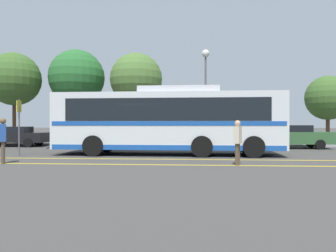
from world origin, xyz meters
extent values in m
plane|color=#423F3D|center=(0.00, 0.00, 0.00)|extent=(220.00, 220.00, 0.00)
cube|color=gold|center=(1.00, -2.16, 0.00)|extent=(31.22, 0.20, 0.01)
cube|color=gold|center=(1.00, -4.10, 0.00)|extent=(31.22, 0.20, 0.01)
cube|color=#99999E|center=(1.00, 6.32, 0.07)|extent=(39.22, 0.36, 0.15)
cube|color=silver|center=(1.00, 0.04, 1.70)|extent=(11.27, 2.74, 2.76)
cube|color=black|center=(1.00, 0.04, 2.23)|extent=(9.70, 2.75, 1.08)
cube|color=#194CA5|center=(1.00, 0.04, 1.57)|extent=(11.05, 2.77, 0.20)
cube|color=#194CA5|center=(1.00, 0.04, 0.44)|extent=(11.05, 2.76, 0.24)
cube|color=black|center=(-4.63, 0.15, 1.74)|extent=(0.08, 2.23, 2.05)
cube|color=black|center=(-4.63, 0.15, 2.93)|extent=(0.07, 1.77, 0.24)
cube|color=silver|center=(1.56, 0.03, 3.23)|extent=(3.97, 2.10, 0.30)
cube|color=black|center=(-4.91, 0.15, 0.55)|extent=(0.07, 1.90, 0.04)
cube|color=black|center=(-4.91, 0.15, 0.35)|extent=(0.07, 1.90, 0.04)
cylinder|color=black|center=(-2.50, -1.11, 0.50)|extent=(1.00, 0.30, 1.00)
cylinder|color=black|center=(-2.45, 1.32, 0.50)|extent=(1.00, 0.30, 1.00)
cylinder|color=black|center=(2.66, -1.20, 0.50)|extent=(1.00, 0.30, 1.00)
cylinder|color=black|center=(2.71, 1.23, 0.50)|extent=(1.00, 0.30, 1.00)
cylinder|color=black|center=(5.02, -1.25, 0.50)|extent=(1.00, 0.30, 1.00)
cylinder|color=black|center=(5.07, 1.18, 0.50)|extent=(1.00, 0.30, 1.00)
cube|color=black|center=(-9.94, 5.17, 0.62)|extent=(4.37, 1.91, 0.65)
cube|color=black|center=(-9.83, 5.17, 1.15)|extent=(1.87, 1.59, 0.42)
cylinder|color=black|center=(-11.30, 5.92, 0.30)|extent=(0.61, 0.23, 0.60)
cylinder|color=black|center=(-8.57, 4.41, 0.30)|extent=(0.61, 0.23, 0.60)
cylinder|color=black|center=(-8.64, 6.05, 0.30)|extent=(0.61, 0.23, 0.60)
cube|color=maroon|center=(-3.14, 5.04, 0.58)|extent=(4.66, 2.23, 0.56)
cube|color=black|center=(-3.25, 5.05, 1.14)|extent=(2.03, 1.79, 0.57)
cylinder|color=black|center=(-1.67, 5.81, 0.30)|extent=(0.61, 0.25, 0.60)
cylinder|color=black|center=(-1.82, 4.04, 0.30)|extent=(0.61, 0.25, 0.60)
cylinder|color=black|center=(-4.47, 6.04, 0.30)|extent=(0.61, 0.25, 0.60)
cylinder|color=black|center=(-4.61, 4.27, 0.30)|extent=(0.61, 0.25, 0.60)
cube|color=silver|center=(3.19, 5.26, 0.61)|extent=(4.50, 1.97, 0.63)
cube|color=black|center=(3.30, 5.26, 1.22)|extent=(1.94, 1.60, 0.58)
cylinder|color=black|center=(1.89, 4.37, 0.30)|extent=(0.61, 0.24, 0.60)
cylinder|color=black|center=(1.78, 5.96, 0.30)|extent=(0.61, 0.24, 0.60)
cylinder|color=black|center=(4.61, 4.55, 0.30)|extent=(0.61, 0.24, 0.60)
cylinder|color=black|center=(4.50, 6.14, 0.30)|extent=(0.61, 0.24, 0.60)
cube|color=#335B33|center=(8.47, 4.79, 0.67)|extent=(4.78, 1.84, 0.74)
cube|color=black|center=(8.59, 4.78, 1.26)|extent=(2.02, 1.58, 0.42)
cylinder|color=black|center=(6.99, 3.98, 0.30)|extent=(0.60, 0.21, 0.60)
cylinder|color=black|center=(7.02, 5.65, 0.30)|extent=(0.60, 0.21, 0.60)
cylinder|color=black|center=(9.93, 3.93, 0.30)|extent=(0.60, 0.21, 0.60)
cylinder|color=black|center=(9.96, 5.60, 0.30)|extent=(0.60, 0.21, 0.60)
cylinder|color=brown|center=(3.88, -4.09, 0.41)|extent=(0.14, 0.14, 0.82)
cylinder|color=brown|center=(3.95, -3.94, 0.41)|extent=(0.14, 0.14, 0.82)
cube|color=beige|center=(3.91, -4.01, 1.14)|extent=(0.37, 0.47, 0.65)
sphere|color=tan|center=(3.91, -4.01, 1.57)|extent=(0.22, 0.22, 0.22)
cylinder|color=brown|center=(-5.20, -4.07, 0.43)|extent=(0.14, 0.14, 0.86)
cylinder|color=brown|center=(-5.12, -4.22, 0.43)|extent=(0.14, 0.14, 0.86)
cube|color=#264C99|center=(-5.16, -4.14, 1.20)|extent=(0.40, 0.47, 0.68)
sphere|color=brown|center=(-5.16, -4.14, 1.66)|extent=(0.23, 0.23, 0.23)
cylinder|color=#59595E|center=(-6.17, -1.11, 1.37)|extent=(0.07, 0.07, 2.73)
cube|color=yellow|center=(-6.17, -1.11, 2.40)|extent=(0.04, 0.40, 0.56)
cylinder|color=#59595E|center=(3.20, 7.64, 3.21)|extent=(0.14, 0.14, 6.42)
sphere|color=silver|center=(3.20, 7.64, 6.70)|extent=(0.56, 0.56, 0.56)
cylinder|color=#513823|center=(-7.25, 9.89, 1.83)|extent=(0.28, 0.28, 3.66)
sphere|color=#28662D|center=(-7.25, 9.89, 5.36)|extent=(4.54, 4.54, 4.54)
cylinder|color=#513823|center=(-2.21, 9.36, 1.77)|extent=(0.28, 0.28, 3.54)
sphere|color=#4C7033|center=(-2.21, 9.36, 5.10)|extent=(4.15, 4.15, 4.15)
cylinder|color=#513823|center=(-11.90, 8.64, 1.77)|extent=(0.28, 0.28, 3.53)
sphere|color=#3D6028|center=(-11.90, 8.64, 5.10)|extent=(4.19, 4.19, 4.19)
cylinder|color=#513823|center=(12.39, 8.95, 1.13)|extent=(0.28, 0.28, 2.26)
sphere|color=#3D6028|center=(12.39, 8.95, 3.50)|extent=(3.32, 3.32, 3.32)
camera|label=1|loc=(2.20, -16.41, 1.55)|focal=35.00mm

